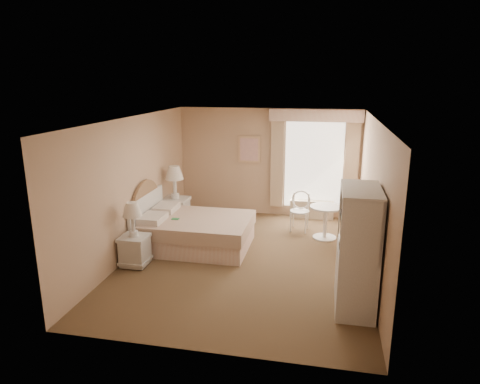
% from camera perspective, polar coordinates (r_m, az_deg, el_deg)
% --- Properties ---
extents(room, '(4.21, 5.51, 2.51)m').
position_cam_1_polar(room, '(7.37, 0.87, -0.03)').
color(room, brown).
rests_on(room, ground).
extents(window, '(2.05, 0.22, 2.51)m').
position_cam_1_polar(window, '(9.82, 9.82, 4.08)').
color(window, white).
rests_on(window, room).
extents(framed_art, '(0.52, 0.04, 0.62)m').
position_cam_1_polar(framed_art, '(10.00, 1.23, 5.70)').
color(framed_art, tan).
rests_on(framed_art, room).
extents(bed, '(2.06, 1.54, 1.36)m').
position_cam_1_polar(bed, '(8.28, -6.35, -5.09)').
color(bed, tan).
rests_on(bed, room).
extents(nightstand_near, '(0.46, 0.46, 1.12)m').
position_cam_1_polar(nightstand_near, '(7.61, -13.91, -6.55)').
color(nightstand_near, silver).
rests_on(nightstand_near, room).
extents(nightstand_far, '(0.55, 0.55, 1.33)m').
position_cam_1_polar(nightstand_far, '(9.39, -8.59, -1.64)').
color(nightstand_far, silver).
rests_on(nightstand_far, room).
extents(round_table, '(0.64, 0.64, 0.67)m').
position_cam_1_polar(round_table, '(8.79, 11.33, -3.29)').
color(round_table, silver).
rests_on(round_table, room).
extents(cafe_chair, '(0.44, 0.44, 0.84)m').
position_cam_1_polar(cafe_chair, '(9.18, 8.02, -2.08)').
color(cafe_chair, silver).
rests_on(cafe_chair, room).
extents(armoire, '(0.52, 1.04, 1.74)m').
position_cam_1_polar(armoire, '(6.22, 15.36, -8.63)').
color(armoire, silver).
rests_on(armoire, room).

